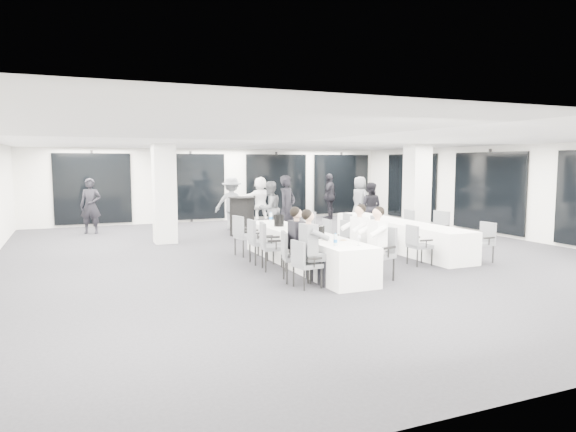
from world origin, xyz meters
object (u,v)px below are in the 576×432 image
at_px(chair_main_right_mid, 343,240).
at_px(ice_bucket_near, 319,232).
at_px(standing_guest_c, 232,200).
at_px(chair_main_right_near, 381,250).
at_px(chair_main_right_second, 363,249).
at_px(chair_main_right_far, 305,229).
at_px(chair_side_right_mid, 437,228).
at_px(standing_guest_e, 360,197).
at_px(ice_bucket_far, 279,220).
at_px(chair_side_left_mid, 380,233).
at_px(chair_main_right_fourth, 322,236).
at_px(chair_main_left_second, 291,253).
at_px(cocktail_table, 242,216).
at_px(chair_side_right_far, 405,224).
at_px(standing_guest_b, 270,205).
at_px(standing_guest_h, 370,204).
at_px(chair_main_left_fourth, 258,239).
at_px(banquet_table_main, 303,249).
at_px(standing_guest_a, 287,202).
at_px(chair_main_left_mid, 270,243).
at_px(chair_side_left_far, 351,227).
at_px(chair_side_left_near, 417,242).
at_px(standing_guest_d, 330,193).
at_px(standing_guest_g, 91,202).
at_px(banquet_table_side, 398,235).
at_px(chair_side_right_near, 483,239).
at_px(chair_main_left_far, 243,233).
at_px(standing_guest_f, 260,196).
at_px(chair_main_left_near, 304,261).

relative_size(chair_main_right_mid, ice_bucket_near, 3.97).
bearing_deg(standing_guest_c, chair_main_right_mid, 118.89).
relative_size(chair_main_right_near, chair_main_right_second, 1.18).
distance_m(chair_main_right_far, chair_side_right_mid, 3.43).
relative_size(standing_guest_e, ice_bucket_far, 7.06).
bearing_deg(chair_side_left_mid, standing_guest_c, -153.31).
distance_m(chair_main_right_fourth, ice_bucket_near, 1.90).
bearing_deg(ice_bucket_near, chair_main_right_second, -16.49).
distance_m(chair_main_left_second, chair_main_right_near, 1.75).
bearing_deg(standing_guest_e, chair_main_right_far, 130.35).
xyz_separation_m(cocktail_table, chair_side_right_far, (3.80, -3.23, -0.07)).
relative_size(chair_main_right_mid, chair_main_right_fourth, 1.08).
relative_size(standing_guest_b, standing_guest_h, 1.05).
distance_m(chair_main_left_fourth, chair_main_right_second, 2.45).
relative_size(banquet_table_main, chair_main_right_second, 5.71).
bearing_deg(standing_guest_a, chair_main_left_fourth, -155.96).
bearing_deg(standing_guest_h, chair_main_left_mid, 82.35).
distance_m(chair_main_left_fourth, chair_main_right_near, 2.95).
height_order(cocktail_table, chair_side_left_far, cocktail_table).
distance_m(chair_side_left_near, chair_side_right_mid, 2.15).
height_order(chair_main_left_mid, standing_guest_d, standing_guest_d).
xyz_separation_m(chair_main_left_second, standing_guest_c, (1.21, 7.94, 0.45)).
xyz_separation_m(chair_side_right_mid, ice_bucket_far, (-4.11, 0.75, 0.31)).
xyz_separation_m(cocktail_table, standing_guest_c, (0.16, 1.62, 0.40)).
xyz_separation_m(banquet_table_main, standing_guest_e, (5.37, 6.55, 0.61)).
bearing_deg(standing_guest_b, cocktail_table, -50.16).
xyz_separation_m(banquet_table_main, chair_main_left_mid, (-0.84, -0.16, 0.20)).
bearing_deg(chair_side_left_far, standing_guest_g, -130.21).
bearing_deg(standing_guest_a, chair_side_left_far, -99.76).
relative_size(chair_main_left_fourth, chair_main_right_far, 0.98).
height_order(banquet_table_side, chair_side_left_far, chair_side_left_far).
height_order(standing_guest_g, standing_guest_h, standing_guest_g).
relative_size(chair_main_right_second, standing_guest_b, 0.45).
bearing_deg(chair_main_right_near, chair_main_right_second, -13.09).
distance_m(cocktail_table, standing_guest_b, 0.94).
bearing_deg(banquet_table_side, chair_main_left_second, -150.95).
xyz_separation_m(chair_side_right_near, chair_side_right_far, (0.00, 3.00, 0.02)).
relative_size(chair_main_left_far, standing_guest_g, 0.49).
height_order(chair_main_left_mid, chair_main_right_second, chair_main_left_mid).
height_order(chair_main_left_mid, standing_guest_a, standing_guest_a).
bearing_deg(chair_main_right_far, chair_main_right_mid, 168.96).
xyz_separation_m(standing_guest_g, ice_bucket_near, (4.05, -8.27, -0.13)).
bearing_deg(standing_guest_f, chair_main_right_fourth, 75.87).
xyz_separation_m(chair_side_right_far, ice_bucket_far, (-4.11, -0.63, 0.35)).
height_order(banquet_table_main, standing_guest_h, standing_guest_h).
distance_m(chair_main_right_near, chair_main_right_second, 0.63).
height_order(chair_main_left_near, standing_guest_h, standing_guest_h).
distance_m(cocktail_table, standing_guest_h, 4.25).
relative_size(standing_guest_a, standing_guest_d, 1.03).
height_order(chair_main_left_fourth, chair_side_left_near, chair_main_left_fourth).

